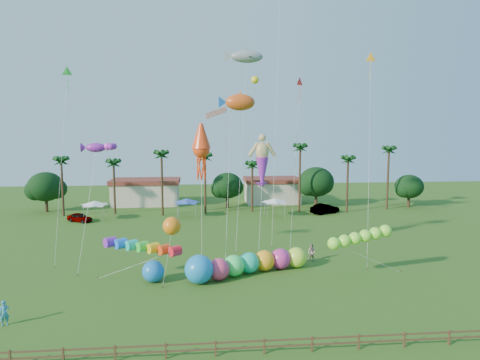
{
  "coord_description": "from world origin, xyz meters",
  "views": [
    {
      "loc": [
        -3.83,
        -30.74,
        13.65
      ],
      "look_at": [
        0.0,
        10.0,
        9.0
      ],
      "focal_mm": 32.0,
      "sensor_mm": 36.0,
      "label": 1
    }
  ],
  "objects": [
    {
      "name": "squid_kite",
      "position": [
        -3.69,
        12.27,
        11.86
      ],
      "size": [
        1.96,
        5.42,
        14.58
      ],
      "color": "#FD4114",
      "rests_on": "ground"
    },
    {
      "name": "spectator_a",
      "position": [
        -17.7,
        -0.43,
        0.9
      ],
      "size": [
        0.76,
        0.62,
        1.8
      ],
      "primitive_type": "imported",
      "rotation": [
        0.0,
        0.0,
        0.34
      ],
      "color": "teal",
      "rests_on": "ground"
    },
    {
      "name": "rainbow_tube",
      "position": [
        -7.88,
        7.03,
        2.98
      ],
      "size": [
        8.85,
        4.07,
        3.46
      ],
      "color": "red",
      "rests_on": "ground"
    },
    {
      "name": "fence",
      "position": [
        0.0,
        -6.0,
        0.61
      ],
      "size": [
        36.12,
        0.12,
        1.0
      ],
      "color": "brown",
      "rests_on": "ground"
    },
    {
      "name": "ground",
      "position": [
        0.0,
        0.0,
        0.0
      ],
      "size": [
        160.0,
        160.0,
        0.0
      ],
      "primitive_type": "plane",
      "color": "#285116",
      "rests_on": "ground"
    },
    {
      "name": "delta_kite_red",
      "position": [
        7.47,
        17.51,
        18.83
      ],
      "size": [
        2.23,
        3.93,
        19.77
      ],
      "color": "red",
      "rests_on": "ground"
    },
    {
      "name": "delta_kite_green",
      "position": [
        -17.56,
        16.2,
        19.49
      ],
      "size": [
        1.65,
        4.16,
        20.44
      ],
      "color": "#33DA3E",
      "rests_on": "ground"
    },
    {
      "name": "delta_kite_yellow",
      "position": [
        14.15,
        13.74,
        20.94
      ],
      "size": [
        2.16,
        4.76,
        21.95
      ],
      "color": "#FFA11A",
      "rests_on": "ground"
    },
    {
      "name": "lobster_kite",
      "position": [
        -14.2,
        13.28,
        12.05
      ],
      "size": [
        3.52,
        4.38,
        12.73
      ],
      "color": "purple",
      "rests_on": "ground"
    },
    {
      "name": "spectator_b",
      "position": [
        7.83,
        12.36,
        0.92
      ],
      "size": [
        1.12,
        1.14,
        1.85
      ],
      "primitive_type": "imported",
      "rotation": [
        0.0,
        0.0,
        -0.84
      ],
      "color": "gray",
      "rests_on": "ground"
    },
    {
      "name": "caterpillar_inflatable",
      "position": [
        0.21,
        8.59,
        1.1
      ],
      "size": [
        12.5,
        6.43,
        2.61
      ],
      "rotation": [
        0.0,
        0.0,
        0.38
      ],
      "color": "#DC3A69",
      "rests_on": "ground"
    },
    {
      "name": "tree_line",
      "position": [
        3.57,
        44.0,
        4.28
      ],
      "size": [
        69.46,
        8.91,
        11.0
      ],
      "color": "#3A2819",
      "rests_on": "ground"
    },
    {
      "name": "buildings_row",
      "position": [
        -3.09,
        50.0,
        2.0
      ],
      "size": [
        35.0,
        7.0,
        4.0
      ],
      "color": "beige",
      "rests_on": "ground"
    },
    {
      "name": "blue_ball",
      "position": [
        -8.17,
        7.5,
        1.0
      ],
      "size": [
        2.01,
        2.01,
        2.01
      ],
      "primitive_type": "sphere",
      "color": "blue",
      "rests_on": "ground"
    },
    {
      "name": "delta_kite_blue",
      "position": [
        5.98,
        22.36,
        28.93
      ],
      "size": [
        2.11,
        4.82,
        30.65
      ],
      "color": "#1C7DFC",
      "rests_on": "ground"
    },
    {
      "name": "tent_row",
      "position": [
        -6.0,
        36.33,
        2.75
      ],
      "size": [
        31.0,
        4.0,
        0.6
      ],
      "color": "white",
      "rests_on": "ground"
    },
    {
      "name": "fish_kite",
      "position": [
        0.27,
        12.71,
        16.58
      ],
      "size": [
        4.62,
        5.09,
        17.51
      ],
      "color": "#D74D17",
      "rests_on": "ground"
    },
    {
      "name": "car_a",
      "position": [
        -22.12,
        35.06,
        0.68
      ],
      "size": [
        4.28,
        3.39,
        1.37
      ],
      "primitive_type": "imported",
      "rotation": [
        0.0,
        0.0,
        1.05
      ],
      "color": "#4C4C54",
      "rests_on": "ground"
    },
    {
      "name": "shark_kite",
      "position": [
        2.05,
        22.75,
        22.79
      ],
      "size": [
        5.57,
        8.1,
        23.75
      ],
      "color": "gray",
      "rests_on": "ground"
    },
    {
      "name": "car_b",
      "position": [
        16.86,
        37.91,
        0.84
      ],
      "size": [
        5.34,
        3.83,
        1.67
      ],
      "primitive_type": "imported",
      "rotation": [
        0.0,
        0.0,
        2.03
      ],
      "color": "#4C4C54",
      "rests_on": "ground"
    },
    {
      "name": "orange_ball_kite",
      "position": [
        -6.33,
        6.21,
        5.46
      ],
      "size": [
        2.09,
        2.09,
        6.26
      ],
      "color": "orange",
      "rests_on": "ground"
    },
    {
      "name": "merman_kite",
      "position": [
        2.8,
        14.48,
        10.16
      ],
      "size": [
        2.71,
        5.46,
        12.91
      ],
      "color": "tan",
      "rests_on": "ground"
    },
    {
      "name": "green_worm",
      "position": [
        8.36,
        6.61,
        3.42
      ],
      "size": [
        10.44,
        2.94,
        4.12
      ],
      "color": "#8DFB37",
      "rests_on": "ground"
    }
  ]
}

